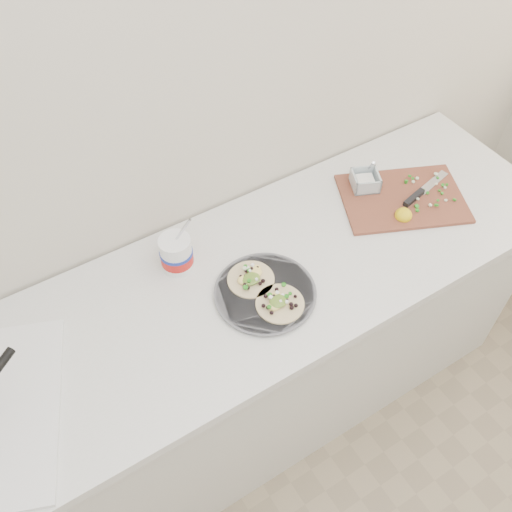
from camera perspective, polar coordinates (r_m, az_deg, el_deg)
counter at (r=2.09m, az=-3.81°, el=-11.11°), size 2.44×0.66×0.90m
taco_plate at (r=1.69m, az=0.92°, el=-3.54°), size 0.31×0.31×0.04m
tub at (r=1.74m, az=-7.92°, el=0.45°), size 0.10×0.10×0.23m
cutboard at (r=2.03m, az=14.28°, el=5.98°), size 0.49×0.43×0.07m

